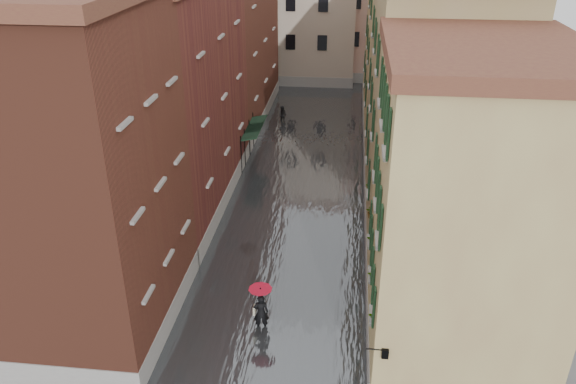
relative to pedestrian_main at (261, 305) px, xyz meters
The scene contains 16 objects.
ground 2.27m from the pedestrian_main, 79.57° to the left, with size 120.00×120.00×0.00m, color #58595B.
floodwater 14.92m from the pedestrian_main, 88.67° to the left, with size 10.00×60.00×0.20m, color #424649.
building_left_near 8.48m from the pedestrian_main, behind, with size 6.00×8.00×13.00m, color brown.
building_left_mid 13.69m from the pedestrian_main, 121.49° to the left, with size 6.00×14.00×12.50m, color #5E2A1D.
building_left_far 27.32m from the pedestrian_main, 104.43° to the left, with size 6.00×16.00×14.00m, color brown.
building_right_near 8.62m from the pedestrian_main, ahead, with size 6.00×8.00×11.50m, color #9D7E51.
building_right_mid 14.13m from the pedestrian_main, 55.95° to the left, with size 6.00×14.00×13.00m, color #947F59.
building_right_far 27.26m from the pedestrian_main, 74.15° to the left, with size 6.00×16.00×11.50m, color #9D7E51.
building_end_cream 40.30m from the pedestrian_main, 93.81° to the left, with size 12.00×9.00×13.00m, color #B8A792.
building_end_pink 42.61m from the pedestrian_main, 81.38° to the left, with size 10.00×9.00×12.00m, color tan.
awning_near 16.71m from the pedestrian_main, 100.86° to the left, with size 1.09×3.14×2.80m.
awning_far 18.09m from the pedestrian_main, 100.02° to the left, with size 1.09×3.41×2.80m.
wall_lantern 6.48m from the pedestrian_main, 41.48° to the right, with size 0.71×0.22×0.35m.
window_planters 5.52m from the pedestrian_main, 27.45° to the left, with size 0.59×10.97×0.84m.
pedestrian_main is the anchor object (origin of this frame).
pedestrian_far 25.34m from the pedestrian_main, 94.93° to the left, with size 0.70×0.55×1.45m, color black.
Camera 1 is at (2.82, -19.90, 15.56)m, focal length 35.00 mm.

